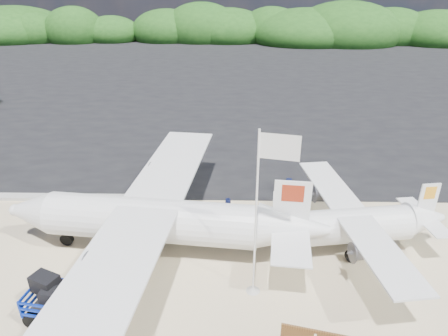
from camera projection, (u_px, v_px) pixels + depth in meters
The scene contains 10 objects.
ground at pixel (228, 273), 13.94m from camera, with size 160.00×160.00×0.00m, color beige.
asphalt_apron at pixel (232, 77), 40.96m from camera, with size 90.00×50.00×0.04m, color #B2B2B2, non-canonical shape.
vegetation_band at pixel (232, 41), 63.48m from camera, with size 124.00×8.00×4.40m, color #B2B2B2, non-canonical shape.
baggage_cart at pixel (70, 319), 12.08m from camera, with size 2.44×1.39×1.22m, color #0B28A7, non-canonical shape.
flagpole at pixel (253, 291), 13.16m from camera, with size 1.13×0.47×5.67m, color white, non-canonical shape.
crew_a at pixel (212, 227), 15.05m from camera, with size 0.59×0.39×1.61m, color #151D51.
crew_b at pixel (287, 193), 17.57m from camera, with size 0.72×0.56×1.49m, color #151D51.
crew_c at pixel (228, 216), 15.81m from camera, with size 0.93×0.39×1.59m, color #151D51.
aircraft_large at pixel (328, 88), 37.08m from camera, with size 14.11×14.11×4.23m, color #B2B2B2, non-canonical shape.
aircraft_small at pixel (165, 73), 42.84m from camera, with size 7.16×7.16×2.58m, color #B2B2B2, non-canonical shape.
Camera 1 is at (0.11, -10.96, 9.36)m, focal length 32.00 mm.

